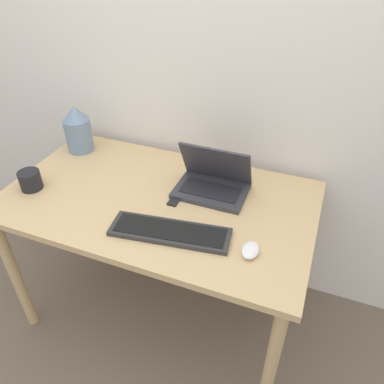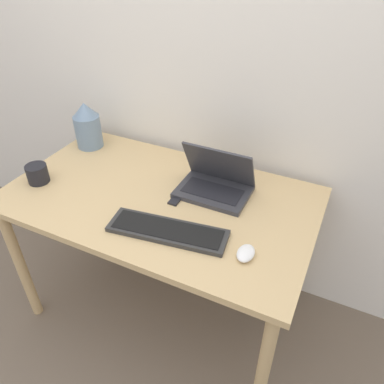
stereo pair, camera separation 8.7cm
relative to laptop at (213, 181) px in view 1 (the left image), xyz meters
The scene contains 9 objects.
ground_plane 0.98m from the laptop, 111.15° to the right, with size 12.00×12.00×0.00m, color #6B5B4C.
wall_back 0.58m from the laptop, 123.07° to the left, with size 6.00×0.05×2.50m.
desk 0.28m from the laptop, 145.63° to the right, with size 1.33×0.77×0.75m.
laptop is the anchor object (origin of this frame).
keyboard 0.34m from the laptop, 99.98° to the right, with size 0.48×0.20×0.02m.
mouse 0.41m from the laptop, 51.78° to the right, with size 0.06×0.09×0.03m.
vase 0.76m from the laptop, behind, with size 0.13×0.13×0.24m.
mp3_player 0.20m from the laptop, 129.81° to the right, with size 0.04×0.05×0.01m.
mug 0.80m from the laptop, 159.73° to the right, with size 0.09×0.09×0.08m.
Camera 1 is at (0.61, -0.76, 1.72)m, focal length 35.00 mm.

